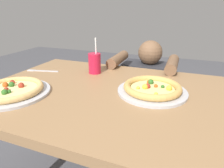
# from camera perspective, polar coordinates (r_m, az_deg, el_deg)

# --- Properties ---
(dining_table) EXTENTS (1.27, 0.84, 0.75)m
(dining_table) POSITION_cam_1_polar(r_m,az_deg,el_deg) (0.95, 0.13, -8.33)
(dining_table) COLOR #936D47
(dining_table) RESTS_ON ground
(pizza_near) EXTENTS (0.34, 0.34, 0.04)m
(pizza_near) POSITION_cam_1_polar(r_m,az_deg,el_deg) (0.98, -28.01, -1.69)
(pizza_near) COLOR #B7B7BC
(pizza_near) RESTS_ON dining_table
(pizza_far) EXTENTS (0.32, 0.32, 0.04)m
(pizza_far) POSITION_cam_1_polar(r_m,az_deg,el_deg) (0.90, 11.96, -1.36)
(pizza_far) COLOR #B7B7BC
(pizza_far) RESTS_ON dining_table
(drink_cup_colored) EXTENTS (0.07, 0.07, 0.21)m
(drink_cup_colored) POSITION_cam_1_polar(r_m,az_deg,el_deg) (1.15, -5.23, 6.25)
(drink_cup_colored) COLOR red
(drink_cup_colored) RESTS_ON dining_table
(fork) EXTENTS (0.20, 0.06, 0.00)m
(fork) POSITION_cam_1_polar(r_m,az_deg,el_deg) (1.27, -20.46, 3.73)
(fork) COLOR silver
(fork) RESTS_ON dining_table
(diner_seated) EXTENTS (0.44, 0.53, 0.89)m
(diner_seated) POSITION_cam_1_polar(r_m,az_deg,el_deg) (1.64, 10.31, -4.79)
(diner_seated) COLOR #333847
(diner_seated) RESTS_ON ground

